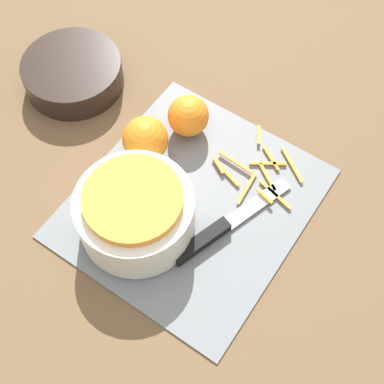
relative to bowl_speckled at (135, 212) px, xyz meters
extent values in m
plane|color=brown|center=(0.08, -0.04, -0.05)|extent=(4.00, 4.00, 0.00)
cube|color=slate|center=(0.08, -0.04, -0.05)|extent=(0.37, 0.33, 0.01)
cylinder|color=silver|center=(0.00, 0.00, -0.01)|extent=(0.17, 0.17, 0.08)
cylinder|color=orange|center=(0.00, 0.00, 0.04)|extent=(0.14, 0.14, 0.02)
cylinder|color=black|center=(0.17, 0.27, -0.03)|extent=(0.17, 0.17, 0.05)
cube|color=black|center=(0.03, -0.10, -0.04)|extent=(0.10, 0.05, 0.02)
cube|color=silver|center=(0.14, -0.13, -0.04)|extent=(0.12, 0.06, 0.00)
sphere|color=orange|center=(0.12, 0.07, -0.01)|extent=(0.07, 0.07, 0.07)
sphere|color=orange|center=(0.19, 0.04, -0.01)|extent=(0.07, 0.07, 0.07)
cube|color=#F19C33|center=(0.15, -0.10, -0.04)|extent=(0.06, 0.01, 0.00)
cube|color=gold|center=(0.23, -0.14, -0.04)|extent=(0.05, 0.06, 0.00)
cube|color=gold|center=(0.19, -0.12, -0.04)|extent=(0.03, 0.05, 0.00)
cube|color=orange|center=(0.15, -0.06, -0.04)|extent=(0.02, 0.06, 0.00)
cube|color=orange|center=(0.22, -0.11, -0.04)|extent=(0.03, 0.05, 0.00)
cube|color=orange|center=(0.21, -0.11, -0.04)|extent=(0.04, 0.05, 0.00)
cube|color=orange|center=(0.16, -0.15, -0.04)|extent=(0.02, 0.07, 0.00)
cube|color=orange|center=(0.25, -0.07, -0.04)|extent=(0.03, 0.02, 0.00)
cube|color=orange|center=(0.16, -0.04, -0.04)|extent=(0.02, 0.03, 0.00)
cube|color=orange|center=(0.18, -0.06, -0.04)|extent=(0.01, 0.07, 0.00)
cube|color=gold|center=(0.15, -0.14, -0.04)|extent=(0.01, 0.03, 0.00)
camera|label=1|loc=(-0.25, -0.27, 0.69)|focal=50.00mm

